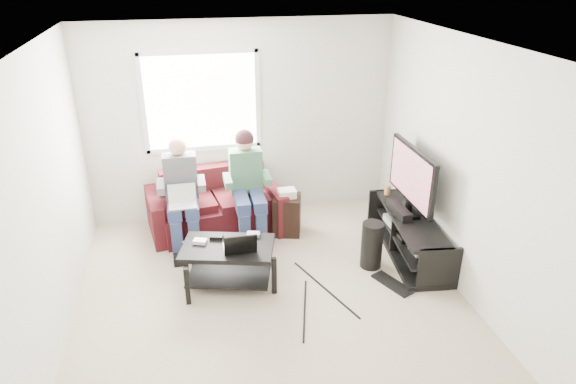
{
  "coord_description": "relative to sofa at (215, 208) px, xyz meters",
  "views": [
    {
      "loc": [
        -0.75,
        -4.21,
        3.29
      ],
      "look_at": [
        0.27,
        0.6,
        1.01
      ],
      "focal_mm": 32.0,
      "sensor_mm": 36.0,
      "label": 1
    }
  ],
  "objects": [
    {
      "name": "floor",
      "position": [
        0.43,
        -1.82,
        -0.3
      ],
      "size": [
        4.5,
        4.5,
        0.0
      ],
      "primitive_type": "plane",
      "color": "#B6A18D",
      "rests_on": "ground"
    },
    {
      "name": "ceiling",
      "position": [
        0.43,
        -1.82,
        2.3
      ],
      "size": [
        4.5,
        4.5,
        0.0
      ],
      "primitive_type": "plane",
      "rotation": [
        3.14,
        0.0,
        0.0
      ],
      "color": "white",
      "rests_on": "wall_back"
    },
    {
      "name": "wall_back",
      "position": [
        0.43,
        0.43,
        1.0
      ],
      "size": [
        4.5,
        0.0,
        4.5
      ],
      "primitive_type": "plane",
      "rotation": [
        1.57,
        0.0,
        0.0
      ],
      "color": "silver",
      "rests_on": "floor"
    },
    {
      "name": "wall_front",
      "position": [
        0.43,
        -4.07,
        1.0
      ],
      "size": [
        4.5,
        0.0,
        4.5
      ],
      "primitive_type": "plane",
      "rotation": [
        -1.57,
        0.0,
        0.0
      ],
      "color": "silver",
      "rests_on": "floor"
    },
    {
      "name": "wall_left",
      "position": [
        -1.57,
        -1.82,
        1.0
      ],
      "size": [
        0.0,
        4.5,
        4.5
      ],
      "primitive_type": "plane",
      "rotation": [
        1.57,
        0.0,
        1.57
      ],
      "color": "silver",
      "rests_on": "floor"
    },
    {
      "name": "wall_right",
      "position": [
        2.43,
        -1.82,
        1.0
      ],
      "size": [
        0.0,
        4.5,
        4.5
      ],
      "primitive_type": "plane",
      "rotation": [
        1.57,
        0.0,
        -1.57
      ],
      "color": "silver",
      "rests_on": "floor"
    },
    {
      "name": "window",
      "position": [
        -0.07,
        0.42,
        1.3
      ],
      "size": [
        1.48,
        0.04,
        1.28
      ],
      "color": "white",
      "rests_on": "wall_back"
    },
    {
      "name": "sofa",
      "position": [
        0.0,
        0.0,
        0.0
      ],
      "size": [
        1.79,
        0.98,
        0.79
      ],
      "color": "#471116",
      "rests_on": "floor"
    },
    {
      "name": "person_left",
      "position": [
        -0.4,
        -0.28,
        0.42
      ],
      "size": [
        0.4,
        0.71,
        1.32
      ],
      "color": "navy",
      "rests_on": "sofa"
    },
    {
      "name": "person_right",
      "position": [
        0.4,
        -0.26,
        0.48
      ],
      "size": [
        0.4,
        0.71,
        1.36
      ],
      "color": "navy",
      "rests_on": "sofa"
    },
    {
      "name": "laptop_silver",
      "position": [
        -0.4,
        -0.53,
        0.39
      ],
      "size": [
        0.32,
        0.23,
        0.24
      ],
      "primitive_type": null,
      "rotation": [
        0.0,
        0.0,
        -0.02
      ],
      "color": "silver",
      "rests_on": "person_left"
    },
    {
      "name": "coffee_table",
      "position": [
        0.03,
        -1.3,
        0.06
      ],
      "size": [
        1.08,
        0.82,
        0.48
      ],
      "color": "black",
      "rests_on": "floor"
    },
    {
      "name": "laptop_black",
      "position": [
        0.15,
        -1.38,
        0.3
      ],
      "size": [
        0.4,
        0.35,
        0.24
      ],
      "primitive_type": null,
      "rotation": [
        0.0,
        0.0,
        -0.37
      ],
      "color": "black",
      "rests_on": "coffee_table"
    },
    {
      "name": "controller_a",
      "position": [
        -0.25,
        -1.18,
        0.2
      ],
      "size": [
        0.16,
        0.13,
        0.04
      ],
      "primitive_type": "cube",
      "rotation": [
        0.0,
        0.0,
        -0.35
      ],
      "color": "silver",
      "rests_on": "coffee_table"
    },
    {
      "name": "controller_b",
      "position": [
        -0.07,
        -1.12,
        0.2
      ],
      "size": [
        0.16,
        0.12,
        0.04
      ],
      "primitive_type": "cube",
      "rotation": [
        0.0,
        0.0,
        -0.26
      ],
      "color": "black",
      "rests_on": "coffee_table"
    },
    {
      "name": "controller_c",
      "position": [
        0.33,
        -1.15,
        0.2
      ],
      "size": [
        0.16,
        0.12,
        0.04
      ],
      "primitive_type": "cube",
      "rotation": [
        0.0,
        0.0,
        -0.26
      ],
      "color": "gray",
      "rests_on": "coffee_table"
    },
    {
      "name": "tv_stand",
      "position": [
        2.2,
        -1.13,
        -0.07
      ],
      "size": [
        0.64,
        1.59,
        0.51
      ],
      "color": "black",
      "rests_on": "floor"
    },
    {
      "name": "tv",
      "position": [
        2.2,
        -1.03,
        0.67
      ],
      "size": [
        0.12,
        1.1,
        0.81
      ],
      "color": "black",
      "rests_on": "tv_stand"
    },
    {
      "name": "soundbar",
      "position": [
        2.08,
        -1.03,
        0.27
      ],
      "size": [
        0.12,
        0.5,
        0.1
      ],
      "primitive_type": "cube",
      "color": "black",
      "rests_on": "tv_stand"
    },
    {
      "name": "drink_cup",
      "position": [
        2.15,
        -0.5,
        0.28
      ],
      "size": [
        0.08,
        0.08,
        0.12
      ],
      "primitive_type": "cylinder",
      "color": "#9F7344",
      "rests_on": "tv_stand"
    },
    {
      "name": "console_white",
      "position": [
        2.2,
        -1.53,
        0.0
      ],
      "size": [
        0.3,
        0.22,
        0.06
      ],
      "primitive_type": "cube",
      "color": "silver",
      "rests_on": "tv_stand"
    },
    {
      "name": "console_grey",
      "position": [
        2.2,
        -0.83,
        0.01
      ],
      "size": [
        0.34,
        0.26,
        0.08
      ],
      "primitive_type": "cube",
      "color": "gray",
      "rests_on": "tv_stand"
    },
    {
      "name": "console_black",
      "position": [
        2.2,
        -1.18,
        0.01
      ],
      "size": [
        0.38,
        0.3,
        0.07
      ],
      "primitive_type": "cube",
      "color": "black",
      "rests_on": "tv_stand"
    },
    {
      "name": "subwoofer",
      "position": [
        1.67,
        -1.28,
        -0.02
      ],
      "size": [
        0.24,
        0.24,
        0.56
      ],
      "primitive_type": "cylinder",
      "color": "black",
      "rests_on": "floor"
    },
    {
      "name": "keyboard_floor",
      "position": [
        1.78,
        -1.69,
        -0.28
      ],
      "size": [
        0.35,
        0.52,
        0.03
      ],
      "primitive_type": "cube",
      "rotation": [
        0.0,
        0.0,
        0.42
      ],
      "color": "black",
      "rests_on": "floor"
    },
    {
      "name": "end_table",
      "position": [
        0.89,
        -0.3,
        -0.02
      ],
      "size": [
        0.34,
        0.34,
        0.61
      ],
      "color": "black",
      "rests_on": "floor"
    }
  ]
}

